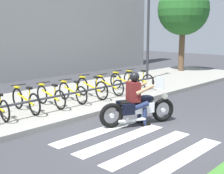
{
  "coord_description": "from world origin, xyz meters",
  "views": [
    {
      "loc": [
        -5.93,
        -4.58,
        2.56
      ],
      "look_at": [
        0.2,
        1.18,
        0.98
      ],
      "focal_mm": 49.62,
      "sensor_mm": 36.0,
      "label": 1
    }
  ],
  "objects": [
    {
      "name": "ground_plane",
      "position": [
        0.0,
        0.0,
        0.0
      ],
      "size": [
        48.0,
        48.0,
        0.0
      ],
      "primitive_type": "plane",
      "color": "#38383D"
    },
    {
      "name": "crosswalk_stripe_1",
      "position": [
        -0.71,
        -0.8,
        0.0
      ],
      "size": [
        2.8,
        0.4,
        0.01
      ],
      "primitive_type": "cube",
      "color": "white",
      "rests_on": "ground"
    },
    {
      "name": "bike_rack",
      "position": [
        0.96,
        2.74,
        0.58
      ],
      "size": [
        6.77,
        0.07,
        0.49
      ],
      "color": "#333338",
      "rests_on": "sidewalk"
    },
    {
      "name": "bicycle_1",
      "position": [
        -1.24,
        3.29,
        0.51
      ],
      "size": [
        0.48,
        1.68,
        0.79
      ],
      "color": "black",
      "rests_on": "sidewalk"
    },
    {
      "name": "bicycle_6",
      "position": [
        3.17,
        3.29,
        0.51
      ],
      "size": [
        0.48,
        1.63,
        0.79
      ],
      "color": "black",
      "rests_on": "sidewalk"
    },
    {
      "name": "bicycle_5",
      "position": [
        2.28,
        3.29,
        0.49
      ],
      "size": [
        0.48,
        1.58,
        0.73
      ],
      "color": "black",
      "rests_on": "sidewalk"
    },
    {
      "name": "sidewalk",
      "position": [
        0.0,
        4.03,
        0.07
      ],
      "size": [
        24.0,
        4.4,
        0.15
      ],
      "primitive_type": "cube",
      "color": "gray",
      "rests_on": "ground"
    },
    {
      "name": "bicycle_3",
      "position": [
        0.52,
        3.29,
        0.49
      ],
      "size": [
        0.48,
        1.58,
        0.74
      ],
      "color": "black",
      "rests_on": "sidewalk"
    },
    {
      "name": "bicycle_2",
      "position": [
        -0.36,
        3.29,
        0.49
      ],
      "size": [
        0.48,
        1.65,
        0.75
      ],
      "color": "black",
      "rests_on": "sidewalk"
    },
    {
      "name": "bicycle_7",
      "position": [
        4.05,
        3.29,
        0.5
      ],
      "size": [
        0.48,
        1.68,
        0.75
      ],
      "color": "black",
      "rests_on": "sidewalk"
    },
    {
      "name": "rider",
      "position": [
        0.39,
        0.47,
        0.84
      ],
      "size": [
        0.76,
        0.7,
        1.45
      ],
      "color": "#591919",
      "rests_on": "ground"
    },
    {
      "name": "tree_near_rack",
      "position": [
        10.01,
        4.83,
        3.63
      ],
      "size": [
        2.92,
        2.92,
        5.12
      ],
      "color": "brown",
      "rests_on": "ground"
    },
    {
      "name": "motorcycle",
      "position": [
        0.45,
        0.44,
        0.47
      ],
      "size": [
        2.05,
        1.08,
        1.26
      ],
      "color": "black",
      "rests_on": "ground"
    },
    {
      "name": "crosswalk_stripe_3",
      "position": [
        -0.71,
        0.8,
        0.0
      ],
      "size": [
        2.8,
        0.4,
        0.01
      ],
      "primitive_type": "cube",
      "color": "white",
      "rests_on": "ground"
    },
    {
      "name": "crosswalk_stripe_0",
      "position": [
        -0.71,
        -1.6,
        0.0
      ],
      "size": [
        2.8,
        0.4,
        0.01
      ],
      "primitive_type": "cube",
      "color": "white",
      "rests_on": "ground"
    },
    {
      "name": "bicycle_4",
      "position": [
        1.4,
        3.29,
        0.51
      ],
      "size": [
        0.48,
        1.72,
        0.8
      ],
      "color": "black",
      "rests_on": "sidewalk"
    },
    {
      "name": "crosswalk_stripe_2",
      "position": [
        -0.71,
        0.0,
        0.0
      ],
      "size": [
        2.8,
        0.4,
        0.01
      ],
      "primitive_type": "cube",
      "color": "white",
      "rests_on": "ground"
    },
    {
      "name": "street_lamp",
      "position": [
        6.18,
        4.43,
        2.7
      ],
      "size": [
        0.28,
        0.28,
        4.48
      ],
      "color": "#2D2D33",
      "rests_on": "ground"
    }
  ]
}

